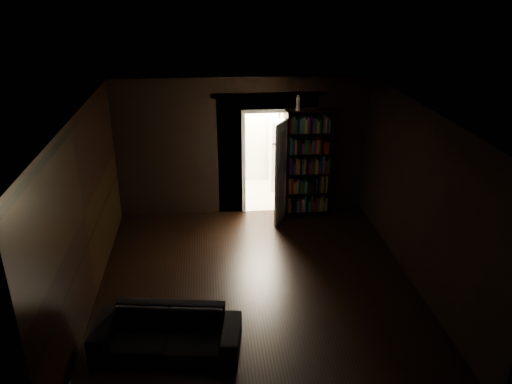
# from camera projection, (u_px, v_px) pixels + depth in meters

# --- Properties ---
(ground) EXTENTS (5.50, 5.50, 0.00)m
(ground) POSITION_uv_depth(u_px,v_px,m) (257.00, 286.00, 7.96)
(ground) COLOR black
(ground) RESTS_ON ground
(room_walls) EXTENTS (5.02, 5.61, 2.84)m
(room_walls) POSITION_uv_depth(u_px,v_px,m) (250.00, 164.00, 8.26)
(room_walls) COLOR black
(room_walls) RESTS_ON ground
(kitchen_alcove) EXTENTS (2.20, 1.80, 2.60)m
(kitchen_alcove) POSITION_uv_depth(u_px,v_px,m) (261.00, 139.00, 11.05)
(kitchen_alcove) COLOR beige
(kitchen_alcove) RESTS_ON ground
(sofa) EXTENTS (2.01, 1.11, 0.73)m
(sofa) POSITION_uv_depth(u_px,v_px,m) (166.00, 327.00, 6.47)
(sofa) COLOR black
(sofa) RESTS_ON ground
(bookshelf) EXTENTS (0.94, 0.48, 2.20)m
(bookshelf) POSITION_uv_depth(u_px,v_px,m) (308.00, 163.00, 9.96)
(bookshelf) COLOR black
(bookshelf) RESTS_ON ground
(refrigerator) EXTENTS (0.87, 0.83, 1.65)m
(refrigerator) POSITION_uv_depth(u_px,v_px,m) (286.00, 152.00, 11.40)
(refrigerator) COLOR white
(refrigerator) RESTS_ON ground
(door) EXTENTS (0.45, 0.77, 2.05)m
(door) POSITION_uv_depth(u_px,v_px,m) (283.00, 171.00, 9.77)
(door) COLOR silver
(door) RESTS_ON ground
(figurine) EXTENTS (0.13, 0.13, 0.30)m
(figurine) POSITION_uv_depth(u_px,v_px,m) (298.00, 103.00, 9.37)
(figurine) COLOR white
(figurine) RESTS_ON bookshelf
(bottles) EXTENTS (0.58, 0.08, 0.24)m
(bottles) POSITION_uv_depth(u_px,v_px,m) (291.00, 113.00, 10.94)
(bottles) COLOR black
(bottles) RESTS_ON refrigerator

